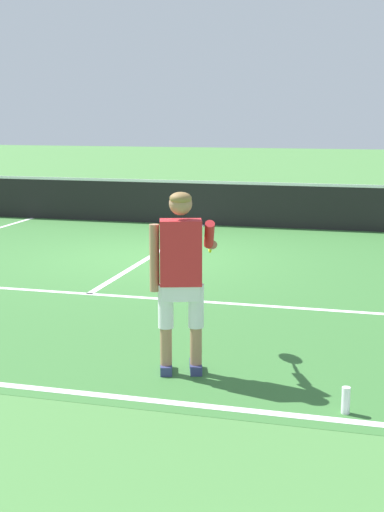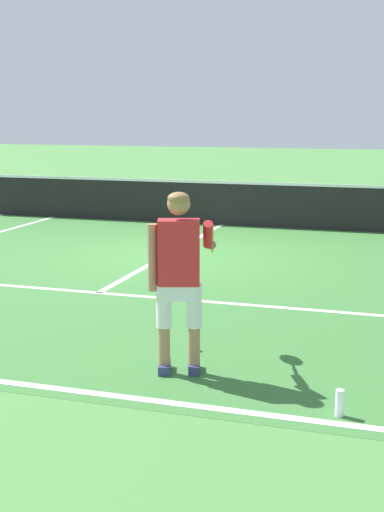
# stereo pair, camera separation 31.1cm
# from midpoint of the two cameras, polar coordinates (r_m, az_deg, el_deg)

# --- Properties ---
(ground_plane) EXTENTS (80.00, 80.00, 0.00)m
(ground_plane) POSITION_cam_midpoint_polar(r_m,az_deg,el_deg) (12.26, -1.51, -0.06)
(ground_plane) COLOR #477F3D
(court_inner_surface) EXTENTS (10.98, 10.09, 0.00)m
(court_inner_surface) POSITION_cam_midpoint_polar(r_m,az_deg,el_deg) (11.25, -3.33, -1.10)
(court_inner_surface) COLOR #387033
(court_inner_surface) RESTS_ON ground
(line_service) EXTENTS (8.23, 0.10, 0.01)m
(line_service) POSITION_cam_midpoint_polar(r_m,az_deg,el_deg) (9.85, -6.55, -2.93)
(line_service) COLOR white
(line_service) RESTS_ON ground
(line_centre_service) EXTENTS (0.10, 6.40, 0.01)m
(line_centre_service) POSITION_cam_midpoint_polar(r_m,az_deg,el_deg) (12.77, -0.72, 0.41)
(line_centre_service) COLOR white
(line_centre_service) RESTS_ON ground
(tennis_net) EXTENTS (11.96, 0.08, 1.07)m
(tennis_net) POSITION_cam_midpoint_polar(r_m,az_deg,el_deg) (15.73, 2.93, 4.26)
(tennis_net) COLOR #333338
(tennis_net) RESTS_ON ground
(tennis_player) EXTENTS (0.58, 1.22, 1.71)m
(tennis_player) POSITION_cam_midpoint_polar(r_m,az_deg,el_deg) (6.59, 0.38, -1.12)
(tennis_player) COLOR navy
(tennis_player) RESTS_ON ground
(tennis_ball_near_feet) EXTENTS (0.07, 0.07, 0.07)m
(tennis_ball_near_feet) POSITION_cam_midpoint_polar(r_m,az_deg,el_deg) (7.43, 1.64, -7.33)
(tennis_ball_near_feet) COLOR #CCE02D
(tennis_ball_near_feet) RESTS_ON ground
(water_bottle) EXTENTS (0.07, 0.07, 0.23)m
(water_bottle) POSITION_cam_midpoint_polar(r_m,az_deg,el_deg) (6.04, 13.12, -11.33)
(water_bottle) COLOR white
(water_bottle) RESTS_ON ground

